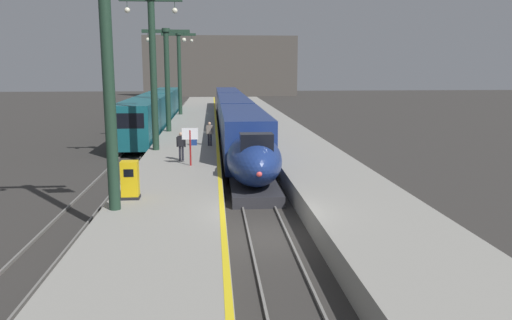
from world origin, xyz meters
name	(u,v)px	position (x,y,z in m)	size (l,w,h in m)	color
ground_plane	(269,238)	(0.00, 0.00, 0.00)	(260.00, 260.00, 0.00)	#33302D
platform_left	(190,138)	(-4.05, 24.75, 0.53)	(4.80, 110.00, 1.05)	gray
platform_right	(284,137)	(4.05, 24.75, 0.53)	(4.80, 110.00, 1.05)	gray
platform_left_safety_stripe	(217,132)	(-1.77, 24.75, 1.05)	(0.20, 107.80, 0.01)	yellow
rail_main_left	(228,139)	(-0.75, 27.50, 0.06)	(0.08, 110.00, 0.12)	slate
rail_main_right	(244,139)	(0.75, 27.50, 0.06)	(0.08, 110.00, 0.12)	slate
rail_secondary_left	(138,140)	(-8.85, 27.50, 0.06)	(0.08, 110.00, 0.12)	slate
rail_secondary_right	(155,140)	(-7.35, 27.50, 0.06)	(0.08, 110.00, 0.12)	slate
highspeed_train_main	(234,115)	(0.00, 31.23, 1.96)	(2.92, 55.99, 3.60)	navy
regional_train_adjacent	(156,109)	(-8.10, 36.08, 2.13)	(2.85, 36.60, 3.80)	#145660
station_column_near	(108,43)	(-5.85, 0.83, 7.32)	(4.00, 0.68, 10.38)	#1E3828
station_column_mid	(153,60)	(-5.90, 15.40, 7.00)	(4.00, 0.68, 9.98)	#1E3828
station_column_far	(167,70)	(-5.90, 25.62, 6.32)	(4.00, 0.68, 8.71)	#1E3828
station_column_distant	(179,66)	(-5.90, 42.16, 6.75)	(4.00, 0.68, 9.52)	#1E3828
passenger_near_edge	(210,132)	(-2.31, 16.87, 2.04)	(0.53, 0.35, 1.69)	#23232D
passenger_mid_platform	(181,144)	(-3.96, 11.19, 2.04)	(0.55, 0.32, 1.69)	#23232D
rolling_suitcase	(194,141)	(-3.42, 17.24, 1.35)	(0.40, 0.22, 0.98)	navy
ticket_machine_yellow	(130,181)	(-5.55, 2.43, 1.79)	(0.76, 0.62, 1.60)	yellow
departure_info_board	(190,139)	(-3.35, 9.60, 2.56)	(0.90, 0.10, 2.12)	maroon
terminus_back_wall	(221,66)	(0.00, 102.00, 7.00)	(36.00, 2.00, 14.00)	#4C4742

